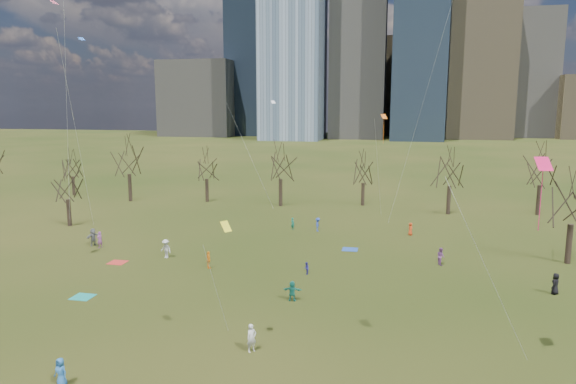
% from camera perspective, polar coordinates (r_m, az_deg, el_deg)
% --- Properties ---
extents(ground, '(500.00, 500.00, 0.00)m').
position_cam_1_polar(ground, '(37.96, -3.82, -13.50)').
color(ground, black).
rests_on(ground, ground).
extents(downtown_skyline, '(212.50, 78.00, 118.00)m').
position_cam_1_polar(downtown_skyline, '(245.71, 9.31, 15.13)').
color(downtown_skyline, slate).
rests_on(downtown_skyline, ground).
extents(bare_tree_row, '(113.04, 29.80, 9.50)m').
position_cam_1_polar(bare_tree_row, '(72.00, 4.06, 2.59)').
color(bare_tree_row, black).
rests_on(bare_tree_row, ground).
extents(blanket_teal, '(1.60, 1.50, 0.03)m').
position_cam_1_polar(blanket_teal, '(44.21, -21.85, -10.77)').
color(blanket_teal, teal).
rests_on(blanket_teal, ground).
extents(blanket_navy, '(1.60, 1.50, 0.03)m').
position_cam_1_polar(blanket_navy, '(54.33, 6.90, -6.35)').
color(blanket_navy, '#2248A2').
rests_on(blanket_navy, ground).
extents(blanket_crimson, '(1.60, 1.50, 0.03)m').
position_cam_1_polar(blanket_crimson, '(52.24, -18.41, -7.44)').
color(blanket_crimson, red).
rests_on(blanket_crimson, ground).
extents(person_0, '(0.84, 0.62, 1.57)m').
position_cam_1_polar(person_0, '(31.58, -23.94, -17.80)').
color(person_0, '#2864AE').
rests_on(person_0, ground).
extents(person_1, '(0.75, 0.75, 1.76)m').
position_cam_1_polar(person_1, '(32.60, -4.06, -15.87)').
color(person_1, silver).
rests_on(person_1, ground).
extents(person_4, '(0.88, 1.01, 1.63)m').
position_cam_1_polar(person_4, '(48.24, -8.82, -7.47)').
color(person_4, orange).
rests_on(person_4, ground).
extents(person_5, '(1.50, 0.55, 1.59)m').
position_cam_1_polar(person_5, '(40.17, 0.47, -10.93)').
color(person_5, '#1B7B6C').
rests_on(person_5, ground).
extents(person_6, '(0.95, 1.01, 1.74)m').
position_cam_1_polar(person_6, '(46.59, 27.59, -9.03)').
color(person_6, black).
rests_on(person_6, ground).
extents(person_7, '(0.59, 0.74, 1.77)m').
position_cam_1_polar(person_7, '(57.88, -20.20, -4.99)').
color(person_7, '#9D4E9C').
rests_on(person_7, ground).
extents(person_8, '(0.51, 0.61, 1.11)m').
position_cam_1_polar(person_8, '(46.19, 2.06, -8.47)').
color(person_8, navy).
rests_on(person_8, ground).
extents(person_9, '(1.37, 1.05, 1.87)m').
position_cam_1_polar(person_9, '(52.24, -13.42, -6.15)').
color(person_9, silver).
rests_on(person_9, ground).
extents(person_11, '(1.22, 1.84, 1.90)m').
position_cam_1_polar(person_11, '(59.02, -20.83, -4.69)').
color(person_11, slate).
rests_on(person_11, ground).
extents(person_12, '(0.50, 0.74, 1.49)m').
position_cam_1_polar(person_12, '(61.19, 13.45, -4.02)').
color(person_12, '#DD4418').
rests_on(person_12, ground).
extents(person_13, '(0.64, 0.62, 1.47)m').
position_cam_1_polar(person_13, '(62.20, 0.52, -3.54)').
color(person_13, '#1B7963').
rests_on(person_13, ground).
extents(person_14, '(0.88, 0.98, 1.65)m').
position_cam_1_polar(person_14, '(50.84, 16.61, -6.86)').
color(person_14, '#8C4C99').
rests_on(person_14, ground).
extents(person_15, '(0.66, 1.09, 1.65)m').
position_cam_1_polar(person_15, '(61.47, 3.34, -3.63)').
color(person_15, '#263FA5').
rests_on(person_15, ground).
extents(kites_airborne, '(63.97, 42.92, 28.74)m').
position_cam_1_polar(kites_airborne, '(48.91, 7.41, 7.07)').
color(kites_airborne, '#DE1859').
rests_on(kites_airborne, ground).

